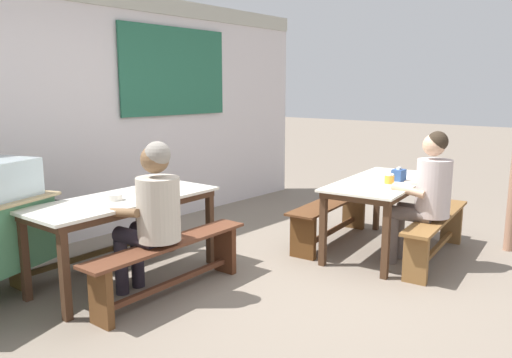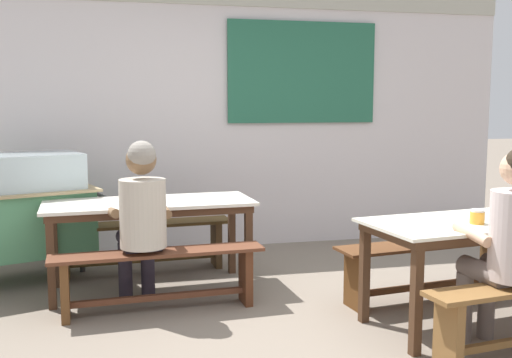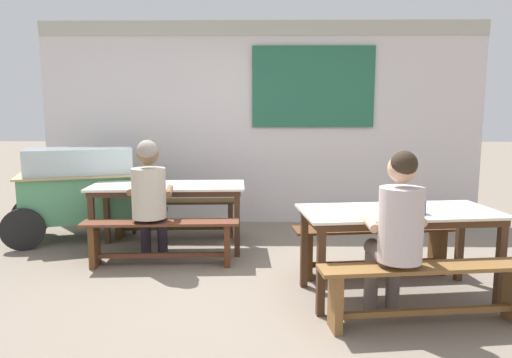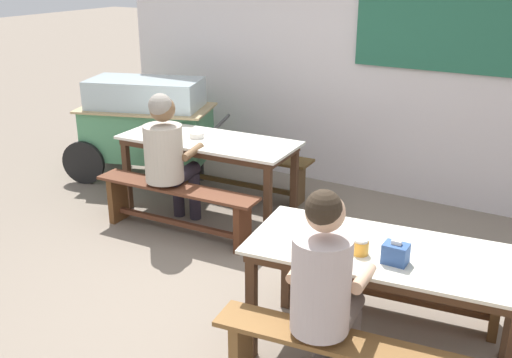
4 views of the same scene
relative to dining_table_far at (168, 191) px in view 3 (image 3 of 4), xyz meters
name	(u,v)px [view 3 (image 3 of 4)]	position (x,y,z in m)	size (l,w,h in m)	color
ground_plane	(260,290)	(1.05, -1.23, -0.68)	(40.00, 40.00, 0.00)	slate
backdrop_wall	(263,119)	(1.07, 1.43, 0.78)	(6.09, 0.23, 2.78)	silver
dining_table_far	(168,191)	(0.00, 0.00, 0.00)	(1.75, 0.79, 0.76)	silver
dining_table_near	(398,219)	(2.22, -1.34, 0.00)	(1.72, 0.94, 0.76)	white
bench_far_back	(175,212)	(-0.03, 0.57, -0.36)	(1.64, 0.40, 0.47)	brown
bench_far_front	(161,236)	(0.03, -0.57, -0.37)	(1.60, 0.35, 0.47)	brown
bench_near_back	(373,244)	(2.15, -0.77, -0.37)	(1.58, 0.51, 0.47)	#56311A
bench_near_front	(428,285)	(2.29, -1.90, -0.36)	(1.64, 0.45, 0.47)	brown
food_cart	(80,186)	(-1.20, 0.48, -0.02)	(1.89, 1.25, 1.13)	#539A69
person_left_back_turned	(150,193)	(-0.09, -0.51, 0.07)	(0.49, 0.60, 1.30)	#28222C
person_near_front	(397,227)	(2.06, -1.86, 0.07)	(0.45, 0.56, 1.31)	#6A5C56
tissue_box	(415,206)	(2.31, -1.47, 0.14)	(0.14, 0.11, 0.14)	#2F508F
condiment_jar	(389,208)	(2.10, -1.47, 0.12)	(0.10, 0.10, 0.10)	orange
soup_bowl	(157,183)	(-0.11, -0.03, 0.10)	(0.14, 0.14, 0.05)	silver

